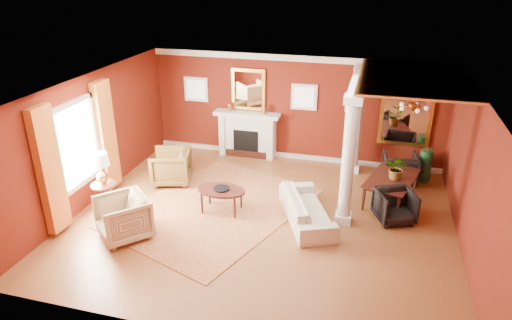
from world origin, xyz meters
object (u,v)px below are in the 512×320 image
(dining_table, at_px, (393,183))
(armchair_stripe, at_px, (123,216))
(sofa, at_px, (307,204))
(coffee_table, at_px, (221,191))
(side_table, at_px, (102,173))
(armchair_leopard, at_px, (171,165))

(dining_table, bearing_deg, armchair_stripe, 135.90)
(sofa, height_order, dining_table, dining_table)
(dining_table, bearing_deg, sofa, 144.59)
(armchair_stripe, distance_m, coffee_table, 2.16)
(coffee_table, distance_m, dining_table, 3.93)
(side_table, xyz_separation_m, dining_table, (6.17, 2.10, -0.44))
(armchair_stripe, xyz_separation_m, coffee_table, (1.56, 1.50, 0.01))
(armchair_leopard, bearing_deg, dining_table, 79.08)
(armchair_stripe, distance_m, side_table, 1.37)
(armchair_leopard, height_order, coffee_table, armchair_leopard)
(side_table, bearing_deg, armchair_stripe, -42.04)
(sofa, bearing_deg, coffee_table, 68.94)
(armchair_stripe, bearing_deg, dining_table, 72.48)
(coffee_table, height_order, side_table, side_table)
(armchair_stripe, xyz_separation_m, dining_table, (5.20, 2.97, -0.02))
(armchair_stripe, distance_m, dining_table, 5.99)
(armchair_stripe, relative_size, side_table, 0.70)
(sofa, xyz_separation_m, armchair_leopard, (-3.58, 0.96, 0.07))
(armchair_leopard, xyz_separation_m, dining_table, (5.34, 0.43, -0.00))
(coffee_table, bearing_deg, sofa, 2.51)
(sofa, bearing_deg, side_table, 75.56)
(armchair_leopard, distance_m, armchair_stripe, 2.54)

